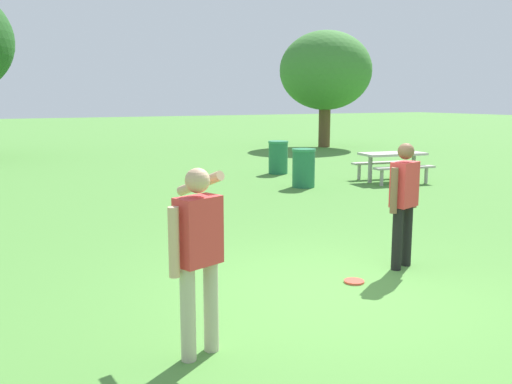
# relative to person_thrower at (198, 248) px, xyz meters

# --- Properties ---
(ground_plane) EXTENTS (120.00, 120.00, 0.00)m
(ground_plane) POSITION_rel_person_thrower_xyz_m (2.04, 0.68, -0.96)
(ground_plane) COLOR #4C8438
(person_thrower) EXTENTS (0.59, 0.79, 1.64)m
(person_thrower) POSITION_rel_person_thrower_xyz_m (0.00, 0.00, 0.00)
(person_thrower) COLOR #B7AD93
(person_thrower) RESTS_ON ground
(person_catcher) EXTENTS (0.58, 0.33, 1.64)m
(person_catcher) POSITION_rel_person_thrower_xyz_m (3.31, 1.08, -0.02)
(person_catcher) COLOR black
(person_catcher) RESTS_ON ground
(frisbee) EXTENTS (0.24, 0.24, 0.03)m
(frisbee) POSITION_rel_person_thrower_xyz_m (2.39, 0.89, -0.95)
(frisbee) COLOR #E04733
(frisbee) RESTS_ON ground
(picnic_table_near) EXTENTS (1.92, 1.69, 0.77)m
(picnic_table_near) POSITION_rel_person_thrower_xyz_m (8.46, 6.98, -0.40)
(picnic_table_near) COLOR #B2ADA3
(picnic_table_near) RESTS_ON ground
(trash_can_beside_table) EXTENTS (0.59, 0.59, 0.96)m
(trash_can_beside_table) POSITION_rel_person_thrower_xyz_m (5.86, 7.30, -0.48)
(trash_can_beside_table) COLOR #237047
(trash_can_beside_table) RESTS_ON ground
(trash_can_further_along) EXTENTS (0.59, 0.59, 0.96)m
(trash_can_further_along) POSITION_rel_person_thrower_xyz_m (6.58, 9.77, -0.48)
(trash_can_further_along) COLOR #237047
(trash_can_further_along) RESTS_ON ground
(tree_far_right) EXTENTS (4.09, 4.09, 5.14)m
(tree_far_right) POSITION_rel_person_thrower_xyz_m (13.02, 16.54, 2.42)
(tree_far_right) COLOR brown
(tree_far_right) RESTS_ON ground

